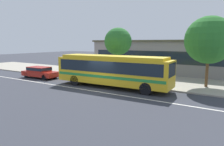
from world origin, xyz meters
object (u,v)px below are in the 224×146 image
sedan_behind_bus (40,72)px  bus_stop_sign (161,69)px  pedestrian_waiting_near_sign (147,73)px  street_tree_near_stop (118,42)px  transit_bus (112,69)px  pedestrian_walking_along_curb (95,69)px  pedestrian_standing_by_tree (132,72)px  street_tree_mid_block (209,40)px

sedan_behind_bus → bus_stop_sign: bearing=7.4°
pedestrian_waiting_near_sign → street_tree_near_stop: street_tree_near_stop is taller
transit_bus → pedestrian_walking_along_curb: transit_bus is taller
bus_stop_sign → street_tree_near_stop: (-5.58, 2.07, 2.41)m
sedan_behind_bus → pedestrian_walking_along_curb: 6.46m
transit_bus → street_tree_near_stop: street_tree_near_stop is taller
pedestrian_walking_along_curb → street_tree_near_stop: bearing=15.8°
pedestrian_waiting_near_sign → sedan_behind_bus: bearing=-166.7°
street_tree_near_stop → sedan_behind_bus: bearing=-155.0°
pedestrian_walking_along_curb → sedan_behind_bus: bearing=-151.1°
pedestrian_walking_along_curb → bus_stop_sign: (8.22, -1.32, 0.66)m
pedestrian_standing_by_tree → street_tree_mid_block: size_ratio=0.27×
transit_bus → pedestrian_walking_along_curb: (-4.25, 3.02, -0.58)m
pedestrian_waiting_near_sign → pedestrian_walking_along_curb: bearing=177.9°
transit_bus → bus_stop_sign: transit_bus is taller
pedestrian_waiting_near_sign → street_tree_mid_block: bearing=17.8°
pedestrian_waiting_near_sign → pedestrian_walking_along_curb: pedestrian_waiting_near_sign is taller
pedestrian_walking_along_curb → pedestrian_standing_by_tree: pedestrian_standing_by_tree is taller
street_tree_mid_block → transit_bus: bearing=-149.1°
sedan_behind_bus → street_tree_near_stop: 9.78m
transit_bus → bus_stop_sign: (3.97, 1.70, 0.08)m
bus_stop_sign → pedestrian_waiting_near_sign: bearing=147.3°
bus_stop_sign → transit_bus: bearing=-156.8°
bus_stop_sign → street_tree_near_stop: 6.42m
pedestrian_walking_along_curb → street_tree_near_stop: 4.11m
pedestrian_walking_along_curb → bus_stop_sign: 8.35m
pedestrian_waiting_near_sign → pedestrian_standing_by_tree: size_ratio=1.00×
bus_stop_sign → sedan_behind_bus: bearing=-172.6°
pedestrian_standing_by_tree → street_tree_near_stop: size_ratio=0.31×
sedan_behind_bus → bus_stop_sign: 14.02m
street_tree_near_stop → pedestrian_walking_along_curb: bearing=-164.2°
street_tree_mid_block → pedestrian_waiting_near_sign: bearing=-162.2°
street_tree_near_stop → bus_stop_sign: bearing=-20.3°
pedestrian_standing_by_tree → street_tree_mid_block: 7.74m
sedan_behind_bus → street_tree_mid_block: (17.25, 4.50, 3.59)m
street_tree_mid_block → pedestrian_walking_along_curb: bearing=-173.2°
street_tree_near_stop → street_tree_mid_block: bearing=4.1°
street_tree_near_stop → street_tree_mid_block: size_ratio=0.89×
street_tree_near_stop → transit_bus: bearing=-66.8°
transit_bus → street_tree_mid_block: (7.35, 4.40, 2.62)m
sedan_behind_bus → pedestrian_standing_by_tree: (10.30, 3.28, 0.40)m
pedestrian_waiting_near_sign → pedestrian_walking_along_curb: (-6.54, 0.24, -0.02)m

